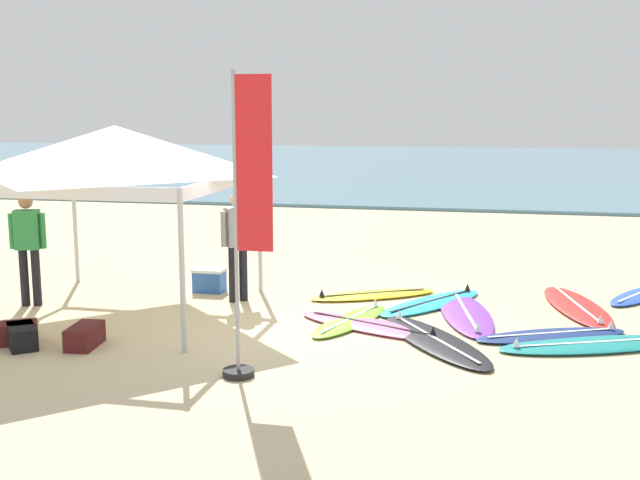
{
  "coord_description": "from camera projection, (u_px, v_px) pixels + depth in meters",
  "views": [
    {
      "loc": [
        2.75,
        -10.02,
        3.0
      ],
      "look_at": [
        0.28,
        1.39,
        1.0
      ],
      "focal_mm": 43.46,
      "sensor_mm": 36.0,
      "label": 1
    }
  ],
  "objects": [
    {
      "name": "cooler_box",
      "position": [
        209.0,
        280.0,
        12.75
      ],
      "size": [
        0.5,
        0.36,
        0.39
      ],
      "color": "#2D60B7",
      "rests_on": "ground"
    },
    {
      "name": "surfboard_red",
      "position": [
        577.0,
        306.0,
        11.7
      ],
      "size": [
        1.18,
        2.63,
        0.19
      ],
      "color": "red",
      "rests_on": "ground"
    },
    {
      "name": "gear_bag_on_sand",
      "position": [
        22.0,
        336.0,
        9.8
      ],
      "size": [
        0.63,
        0.67,
        0.28
      ],
      "primitive_type": "cube",
      "rotation": [
        0.0,
        0.0,
        2.26
      ],
      "color": "black",
      "rests_on": "ground"
    },
    {
      "name": "surfboard_lime",
      "position": [
        351.0,
        320.0,
        10.92
      ],
      "size": [
        1.1,
        2.02,
        0.19
      ],
      "color": "#7AD12D",
      "rests_on": "ground"
    },
    {
      "name": "canopy_tent",
      "position": [
        115.0,
        150.0,
        11.16
      ],
      "size": [
        3.44,
        3.44,
        2.75
      ],
      "color": "#B7B7BC",
      "rests_on": "ground"
    },
    {
      "name": "surfboard_teal",
      "position": [
        594.0,
        345.0,
        9.8
      ],
      "size": [
        2.65,
        1.63,
        0.19
      ],
      "color": "#19847F",
      "rests_on": "ground"
    },
    {
      "name": "gear_bag_by_pole",
      "position": [
        13.0,
        333.0,
        9.94
      ],
      "size": [
        0.68,
        0.58,
        0.28
      ],
      "primitive_type": "cube",
      "rotation": [
        0.0,
        0.0,
        0.52
      ],
      "color": "#4C1919",
      "rests_on": "ground"
    },
    {
      "name": "surfboard_pink",
      "position": [
        372.0,
        326.0,
        10.65
      ],
      "size": [
        2.38,
        1.52,
        0.19
      ],
      "color": "pink",
      "rests_on": "ground"
    },
    {
      "name": "person_green",
      "position": [
        28.0,
        242.0,
        11.72
      ],
      "size": [
        0.53,
        0.31,
        1.71
      ],
      "color": "black",
      "rests_on": "ground"
    },
    {
      "name": "surfboard_blue",
      "position": [
        639.0,
        295.0,
        12.38
      ],
      "size": [
        1.37,
        1.8,
        0.19
      ],
      "color": "blue",
      "rests_on": "ground"
    },
    {
      "name": "surfboard_navy",
      "position": [
        552.0,
        335.0,
        10.21
      ],
      "size": [
        2.18,
        1.42,
        0.19
      ],
      "color": "navy",
      "rests_on": "ground"
    },
    {
      "name": "banner_flag",
      "position": [
        246.0,
        240.0,
        8.47
      ],
      "size": [
        0.6,
        0.36,
        3.4
      ],
      "color": "#99999E",
      "rests_on": "ground"
    },
    {
      "name": "gear_bag_near_tent",
      "position": [
        85.0,
        336.0,
        9.81
      ],
      "size": [
        0.38,
        0.63,
        0.28
      ],
      "primitive_type": "cube",
      "rotation": [
        0.0,
        0.0,
        1.67
      ],
      "color": "#4C1919",
      "rests_on": "ground"
    },
    {
      "name": "person_grey",
      "position": [
        237.0,
        239.0,
        11.99
      ],
      "size": [
        0.42,
        0.41,
        1.71
      ],
      "color": "black",
      "rests_on": "ground"
    },
    {
      "name": "surfboard_black",
      "position": [
        435.0,
        340.0,
        9.98
      ],
      "size": [
        1.93,
        2.49,
        0.19
      ],
      "color": "black",
      "rests_on": "ground"
    },
    {
      "name": "surfboard_purple",
      "position": [
        466.0,
        313.0,
        11.29
      ],
      "size": [
        1.13,
        2.63,
        0.19
      ],
      "color": "purple",
      "rests_on": "ground"
    },
    {
      "name": "surfboard_yellow",
      "position": [
        372.0,
        295.0,
        12.41
      ],
      "size": [
        2.11,
        1.51,
        0.19
      ],
      "color": "yellow",
      "rests_on": "ground"
    },
    {
      "name": "ground_plane",
      "position": [
        279.0,
        327.0,
        10.73
      ],
      "size": [
        80.0,
        80.0,
        0.0
      ],
      "primitive_type": "plane",
      "color": "beige"
    },
    {
      "name": "sea",
      "position": [
        434.0,
        165.0,
        40.31
      ],
      "size": [
        80.0,
        36.0,
        0.1
      ],
      "primitive_type": "cube",
      "color": "#568499",
      "rests_on": "ground"
    },
    {
      "name": "surfboard_cyan",
      "position": [
        432.0,
        303.0,
        11.91
      ],
      "size": [
        1.79,
        2.26,
        0.19
      ],
      "color": "#23B2CC",
      "rests_on": "ground"
    }
  ]
}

